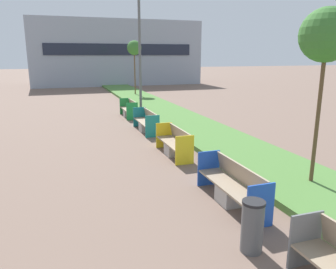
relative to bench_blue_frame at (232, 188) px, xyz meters
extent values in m
cube|color=#4C7A38|center=(2.26, 4.98, -0.29)|extent=(2.80, 120.00, 0.18)
cube|color=#939EAD|center=(3.06, 33.68, 3.22)|extent=(18.96, 7.21, 7.19)
cube|color=#1E2333|center=(3.06, 30.02, 3.58)|extent=(15.93, 0.08, 1.20)
cube|color=slate|center=(-0.04, -2.45, 0.09)|extent=(0.62, 0.04, 0.94)
cube|color=#ADA8A0|center=(-0.04, 0.00, -0.17)|extent=(0.52, 0.60, 0.42)
cube|color=gray|center=(-0.04, 0.00, 0.06)|extent=(0.58, 2.34, 0.05)
cube|color=gray|center=(0.23, 0.00, 0.32)|extent=(0.14, 2.25, 0.48)
cube|color=blue|center=(-0.04, -1.19, 0.09)|extent=(0.62, 0.04, 0.94)
cube|color=blue|center=(-0.04, 1.19, 0.09)|extent=(0.62, 0.04, 0.94)
cube|color=#ADA8A0|center=(-0.04, 4.01, -0.17)|extent=(0.52, 0.60, 0.42)
cube|color=gray|center=(-0.04, 4.01, 0.06)|extent=(0.58, 2.08, 0.05)
cube|color=gray|center=(0.23, 4.01, 0.32)|extent=(0.14, 2.00, 0.48)
cube|color=yellow|center=(-0.04, 2.94, 0.09)|extent=(0.62, 0.04, 0.94)
cube|color=yellow|center=(-0.04, 5.07, 0.09)|extent=(0.62, 0.04, 0.94)
cube|color=#ADA8A0|center=(-0.04, 7.82, -0.17)|extent=(0.52, 0.60, 0.42)
cube|color=gray|center=(-0.04, 7.82, 0.06)|extent=(0.58, 2.26, 0.05)
cube|color=gray|center=(0.23, 7.82, 0.32)|extent=(0.14, 2.17, 0.48)
cube|color=#197A7F|center=(-0.04, 6.67, 0.09)|extent=(0.62, 0.04, 0.94)
cube|color=#197A7F|center=(-0.04, 8.97, 0.09)|extent=(0.62, 0.04, 0.94)
cube|color=#ADA8A0|center=(-0.04, 11.61, -0.17)|extent=(0.52, 0.60, 0.42)
cube|color=gray|center=(-0.04, 11.61, 0.06)|extent=(0.58, 1.93, 0.05)
cube|color=gray|center=(0.23, 11.61, 0.32)|extent=(0.14, 1.85, 0.48)
cube|color=#238C3D|center=(-0.04, 10.62, 0.09)|extent=(0.62, 0.04, 0.94)
cube|color=#238C3D|center=(-0.04, 12.59, 0.09)|extent=(0.62, 0.04, 0.94)
cylinder|color=#4C4F51|center=(-0.63, -1.82, 0.08)|extent=(0.39, 0.39, 0.90)
cylinder|color=black|center=(-0.63, -1.82, 0.55)|extent=(0.40, 0.40, 0.05)
cylinder|color=#56595B|center=(0.61, 11.33, 3.01)|extent=(0.14, 0.14, 6.78)
cylinder|color=brown|center=(2.45, 0.20, 1.37)|extent=(0.10, 0.10, 3.50)
sphere|color=#38702D|center=(2.45, 0.20, 3.47)|extent=(1.29, 1.29, 1.29)
cylinder|color=brown|center=(2.45, 20.80, 1.44)|extent=(0.10, 0.10, 3.63)
sphere|color=#38702D|center=(2.45, 20.80, 3.58)|extent=(1.17, 1.17, 1.17)
camera|label=1|loc=(-3.66, -6.26, 3.01)|focal=35.00mm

